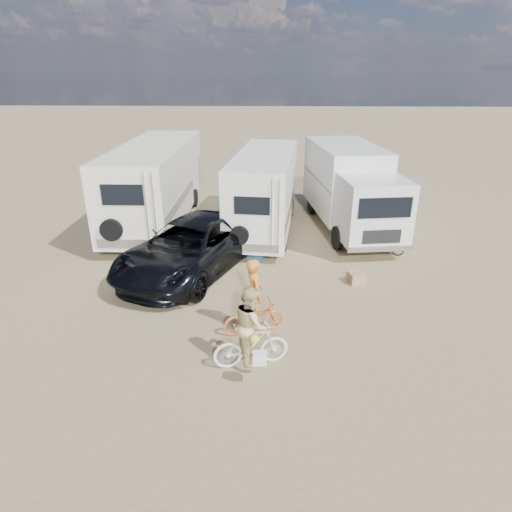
{
  "coord_description": "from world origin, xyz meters",
  "views": [
    {
      "loc": [
        0.18,
        -9.99,
        6.15
      ],
      "look_at": [
        -0.15,
        1.2,
        1.3
      ],
      "focal_mm": 30.53,
      "sensor_mm": 36.0,
      "label": 1
    }
  ],
  "objects_px": {
    "rider_woman": "(251,331)",
    "bike_parked": "(385,242)",
    "crate": "(356,278)",
    "bike_man": "(254,317)",
    "rider_man": "(254,300)",
    "rv_left": "(156,186)",
    "box_truck": "(351,190)",
    "cooler": "(256,252)",
    "bike_woman": "(251,346)",
    "rv_main": "(265,193)",
    "dark_suv": "(191,247)"
  },
  "relations": [
    {
      "from": "rv_main",
      "to": "rv_left",
      "type": "distance_m",
      "value": 4.59
    },
    {
      "from": "rider_man",
      "to": "dark_suv",
      "type": "bearing_deg",
      "value": 12.71
    },
    {
      "from": "box_truck",
      "to": "bike_man",
      "type": "distance_m",
      "value": 8.73
    },
    {
      "from": "box_truck",
      "to": "bike_parked",
      "type": "xyz_separation_m",
      "value": [
        0.89,
        -2.51,
        -1.23
      ]
    },
    {
      "from": "rv_left",
      "to": "crate",
      "type": "distance_m",
      "value": 9.31
    },
    {
      "from": "rv_left",
      "to": "bike_woman",
      "type": "distance_m",
      "value": 10.58
    },
    {
      "from": "rider_man",
      "to": "rider_woman",
      "type": "relative_size",
      "value": 1.03
    },
    {
      "from": "dark_suv",
      "to": "bike_man",
      "type": "height_order",
      "value": "dark_suv"
    },
    {
      "from": "rv_main",
      "to": "box_truck",
      "type": "relative_size",
      "value": 0.96
    },
    {
      "from": "bike_parked",
      "to": "crate",
      "type": "distance_m",
      "value": 2.92
    },
    {
      "from": "dark_suv",
      "to": "bike_man",
      "type": "relative_size",
      "value": 3.77
    },
    {
      "from": "box_truck",
      "to": "bike_woman",
      "type": "xyz_separation_m",
      "value": [
        -3.67,
        -9.19,
        -1.12
      ]
    },
    {
      "from": "rv_left",
      "to": "rider_man",
      "type": "height_order",
      "value": "rv_left"
    },
    {
      "from": "bike_parked",
      "to": "crate",
      "type": "height_order",
      "value": "bike_parked"
    },
    {
      "from": "rv_left",
      "to": "rider_woman",
      "type": "height_order",
      "value": "rv_left"
    },
    {
      "from": "dark_suv",
      "to": "bike_woman",
      "type": "relative_size",
      "value": 3.54
    },
    {
      "from": "rv_main",
      "to": "dark_suv",
      "type": "height_order",
      "value": "rv_main"
    },
    {
      "from": "rv_left",
      "to": "crate",
      "type": "bearing_deg",
      "value": -36.14
    },
    {
      "from": "rider_man",
      "to": "crate",
      "type": "height_order",
      "value": "rider_man"
    },
    {
      "from": "rv_main",
      "to": "rider_woman",
      "type": "xyz_separation_m",
      "value": [
        -0.19,
        -8.82,
        -0.68
      ]
    },
    {
      "from": "rv_main",
      "to": "box_truck",
      "type": "bearing_deg",
      "value": 12.37
    },
    {
      "from": "crate",
      "to": "rv_left",
      "type": "bearing_deg",
      "value": 143.89
    },
    {
      "from": "rider_woman",
      "to": "cooler",
      "type": "distance_m",
      "value": 6.02
    },
    {
      "from": "box_truck",
      "to": "rider_man",
      "type": "xyz_separation_m",
      "value": [
        -3.64,
        -7.85,
        -0.72
      ]
    },
    {
      "from": "rider_woman",
      "to": "bike_parked",
      "type": "bearing_deg",
      "value": -48.62
    },
    {
      "from": "rv_left",
      "to": "bike_woman",
      "type": "relative_size",
      "value": 4.9
    },
    {
      "from": "bike_woman",
      "to": "rider_woman",
      "type": "bearing_deg",
      "value": 75.64
    },
    {
      "from": "rider_man",
      "to": "box_truck",
      "type": "bearing_deg",
      "value": -43.39
    },
    {
      "from": "rider_man",
      "to": "cooler",
      "type": "relative_size",
      "value": 3.33
    },
    {
      "from": "rider_man",
      "to": "rv_main",
      "type": "bearing_deg",
      "value": -19.75
    },
    {
      "from": "rv_left",
      "to": "box_truck",
      "type": "height_order",
      "value": "rv_left"
    },
    {
      "from": "rv_left",
      "to": "dark_suv",
      "type": "bearing_deg",
      "value": -64.74
    },
    {
      "from": "bike_parked",
      "to": "crate",
      "type": "xyz_separation_m",
      "value": [
        -1.47,
        -2.52,
        -0.23
      ]
    },
    {
      "from": "box_truck",
      "to": "rv_left",
      "type": "bearing_deg",
      "value": 169.87
    },
    {
      "from": "rider_woman",
      "to": "crate",
      "type": "bearing_deg",
      "value": -50.86
    },
    {
      "from": "rv_left",
      "to": "bike_man",
      "type": "height_order",
      "value": "rv_left"
    },
    {
      "from": "rider_man",
      "to": "bike_parked",
      "type": "distance_m",
      "value": 7.01
    },
    {
      "from": "cooler",
      "to": "box_truck",
      "type": "bearing_deg",
      "value": 65.74
    },
    {
      "from": "rider_man",
      "to": "rv_left",
      "type": "bearing_deg",
      "value": 9.42
    },
    {
      "from": "rider_man",
      "to": "rider_woman",
      "type": "xyz_separation_m",
      "value": [
        -0.03,
        -1.35,
        -0.03
      ]
    },
    {
      "from": "dark_suv",
      "to": "bike_woman",
      "type": "xyz_separation_m",
      "value": [
        2.13,
        -4.91,
        -0.33
      ]
    },
    {
      "from": "bike_parked",
      "to": "bike_man",
      "type": "bearing_deg",
      "value": 179.52
    },
    {
      "from": "bike_man",
      "to": "bike_parked",
      "type": "distance_m",
      "value": 6.99
    },
    {
      "from": "rider_man",
      "to": "crate",
      "type": "xyz_separation_m",
      "value": [
        3.05,
        2.82,
        -0.74
      ]
    },
    {
      "from": "box_truck",
      "to": "rider_woman",
      "type": "bearing_deg",
      "value": -119.08
    },
    {
      "from": "bike_parked",
      "to": "crate",
      "type": "bearing_deg",
      "value": -170.46
    },
    {
      "from": "bike_man",
      "to": "cooler",
      "type": "relative_size",
      "value": 2.92
    },
    {
      "from": "dark_suv",
      "to": "bike_man",
      "type": "bearing_deg",
      "value": -35.89
    },
    {
      "from": "dark_suv",
      "to": "bike_woman",
      "type": "distance_m",
      "value": 5.37
    },
    {
      "from": "box_truck",
      "to": "crate",
      "type": "xyz_separation_m",
      "value": [
        -0.58,
        -5.03,
        -1.46
      ]
    }
  ]
}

